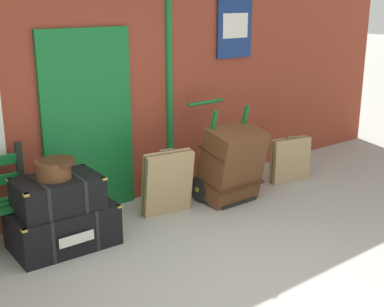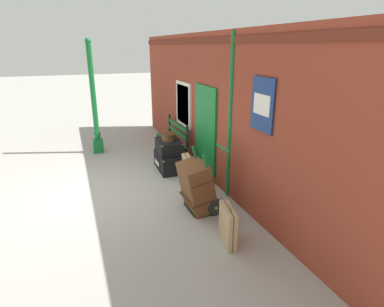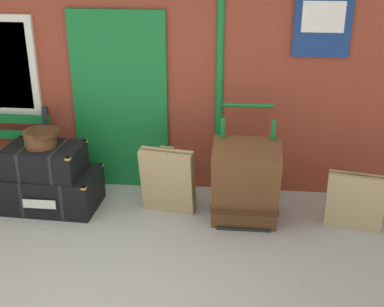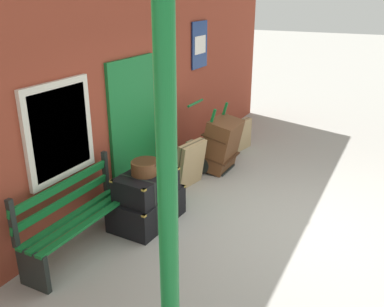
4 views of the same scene
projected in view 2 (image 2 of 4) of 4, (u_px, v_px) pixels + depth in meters
The scene contains 11 objects.
ground_plane at pixel (100, 193), 6.63m from camera, with size 60.00×60.00×0.00m, color #A3A099.
brick_facade at pixel (214, 109), 7.00m from camera, with size 10.40×0.35×3.20m.
lamp_post at pixel (95, 111), 8.81m from camera, with size 0.28×0.28×3.11m.
platform_bench at pixel (173, 140), 8.73m from camera, with size 1.60×0.43×1.01m.
steamer_trunk_base at pixel (171, 161), 7.84m from camera, with size 1.04×0.70×0.43m.
steamer_trunk_middle at pixel (169, 147), 7.75m from camera, with size 0.84×0.60×0.33m.
round_hatbox at pixel (169, 136), 7.68m from camera, with size 0.39×0.35×0.18m.
porters_trolley at pixel (206, 195), 5.94m from camera, with size 0.71×0.69×1.18m.
large_brown_trunk at pixel (197, 186), 5.81m from camera, with size 0.70×0.61×0.95m.
suitcase_cream at pixel (228, 225), 4.89m from camera, with size 0.59×0.25×0.63m.
suitcase_tan at pixel (190, 174), 6.64m from camera, with size 0.61×0.35×0.78m.
Camera 2 is at (6.30, -0.35, 2.92)m, focal length 29.70 mm.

